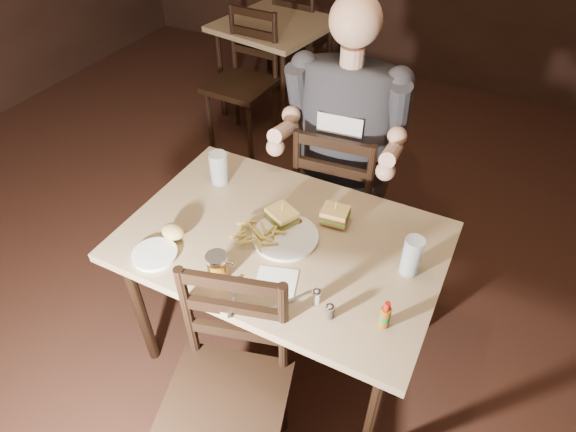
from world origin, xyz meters
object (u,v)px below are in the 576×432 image
at_px(syrup_dispenser, 217,266).
at_px(main_table, 283,251).
at_px(chair_far, 340,195).
at_px(hot_sauce, 386,314).
at_px(side_plate, 155,255).
at_px(glass_left, 219,168).
at_px(dinner_plate, 285,238).
at_px(bg_chair_far, 304,35).
at_px(bg_table, 275,34).
at_px(glass_right, 412,256).
at_px(bg_chair_near, 241,85).
at_px(diner, 345,112).
at_px(chair_near, 224,405).

bearing_deg(syrup_dispenser, main_table, 66.81).
xyz_separation_m(main_table, chair_far, (-0.01, 0.70, -0.21)).
xyz_separation_m(hot_sauce, side_plate, (-0.90, -0.09, -0.05)).
bearing_deg(glass_left, dinner_plate, -24.63).
xyz_separation_m(main_table, bg_chair_far, (-1.16, 2.66, -0.21)).
relative_size(bg_table, glass_left, 6.03).
relative_size(dinner_plate, glass_right, 1.58).
bearing_deg(bg_chair_far, chair_far, 124.39).
xyz_separation_m(main_table, dinner_plate, (0.01, 0.00, 0.08)).
height_order(main_table, bg_table, same).
bearing_deg(glass_right, bg_chair_near, 137.92).
xyz_separation_m(chair_far, syrup_dispenser, (-0.11, -0.98, 0.34)).
relative_size(bg_chair_far, bg_chair_near, 0.98).
distance_m(bg_chair_far, diner, 2.38).
distance_m(dinner_plate, glass_right, 0.50).
xyz_separation_m(bg_chair_far, diner, (1.15, -2.01, 0.54)).
bearing_deg(bg_chair_far, hot_sauce, 123.99).
bearing_deg(side_plate, bg_chair_far, 104.36).
xyz_separation_m(chair_near, hot_sauce, (0.43, 0.37, 0.35)).
height_order(bg_table, dinner_plate, dinner_plate).
xyz_separation_m(main_table, glass_left, (-0.43, 0.20, 0.15)).
distance_m(chair_far, chair_near, 1.29).
height_order(hot_sauce, syrup_dispenser, hot_sauce).
relative_size(bg_chair_far, syrup_dispenser, 9.14).
xyz_separation_m(diner, dinner_plate, (0.02, -0.64, -0.24)).
bearing_deg(bg_chair_near, syrup_dispenser, -58.19).
distance_m(bg_table, syrup_dispenser, 2.61).
xyz_separation_m(chair_near, diner, (-0.07, 1.24, 0.54)).
bearing_deg(diner, glass_right, -54.71).
bearing_deg(bg_chair_far, chair_near, 114.71).
distance_m(chair_far, syrup_dispenser, 1.05).
distance_m(dinner_plate, glass_left, 0.49).
relative_size(dinner_plate, syrup_dispenser, 2.49).
height_order(bg_chair_near, hot_sauce, bg_chair_near).
xyz_separation_m(bg_chair_far, glass_left, (0.73, -2.45, 0.37)).
xyz_separation_m(bg_table, diner, (1.15, -1.46, 0.33)).
relative_size(chair_far, bg_chair_far, 1.00).
height_order(bg_table, bg_chair_near, bg_chair_near).
relative_size(diner, glass_left, 6.78).
bearing_deg(hot_sauce, syrup_dispenser, -174.06).
xyz_separation_m(chair_far, chair_near, (0.08, -1.29, -0.01)).
bearing_deg(chair_far, syrup_dispenser, 77.94).
xyz_separation_m(chair_far, diner, (0.01, -0.05, 0.53)).
height_order(glass_right, side_plate, glass_right).
bearing_deg(bg_chair_far, side_plate, 108.41).
bearing_deg(chair_near, bg_chair_near, 104.31).
bearing_deg(glass_right, diner, 130.93).
xyz_separation_m(main_table, syrup_dispenser, (-0.12, -0.29, 0.13)).
relative_size(bg_chair_far, dinner_plate, 3.67).
xyz_separation_m(bg_chair_near, side_plate, (0.76, -1.87, 0.29)).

